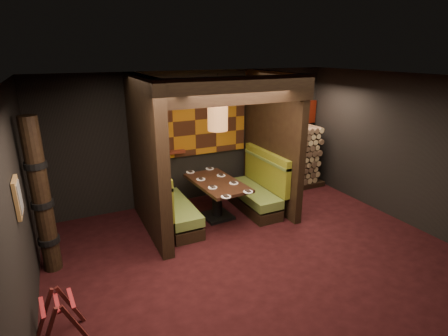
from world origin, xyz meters
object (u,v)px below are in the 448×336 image
luggage_rack (60,317)px  dining_table (217,192)px  pendant_lamp (218,118)px  totem_column (41,198)px  booth_bench_left (171,207)px  firewood_stack (290,158)px  booth_bench_right (256,191)px

luggage_rack → dining_table: bearing=35.5°
pendant_lamp → totem_column: bearing=-171.6°
booth_bench_left → luggage_rack: 2.96m
booth_bench_left → firewood_stack: bearing=12.2°
dining_table → firewood_stack: 2.42m
totem_column → firewood_stack: (5.33, 1.25, -0.44)m
booth_bench_right → pendant_lamp: (-0.94, -0.10, 1.64)m
pendant_lamp → luggage_rack: size_ratio=1.61×
dining_table → luggage_rack: (-2.96, -2.11, -0.23)m
pendant_lamp → firewood_stack: pendant_lamp is taller
dining_table → pendant_lamp: bearing=-90.0°
booth_bench_left → pendant_lamp: pendant_lamp is taller
booth_bench_right → dining_table: 0.95m
booth_bench_right → pendant_lamp: size_ratio=1.55×
booth_bench_right → luggage_rack: (-3.90, -2.17, -0.08)m
dining_table → firewood_stack: size_ratio=0.88×
booth_bench_left → firewood_stack: (3.25, 0.70, 0.35)m
booth_bench_left → booth_bench_right: bearing=0.0°
booth_bench_left → firewood_stack: 3.34m
totem_column → firewood_stack: size_ratio=1.39×
booth_bench_left → dining_table: size_ratio=1.05×
booth_bench_left → firewood_stack: firewood_stack is taller
dining_table → luggage_rack: 3.64m
pendant_lamp → booth_bench_right: bearing=6.2°
booth_bench_left → pendant_lamp: bearing=-6.2°
luggage_rack → totem_column: (-0.08, 1.62, 0.87)m
booth_bench_left → totem_column: bearing=-165.2°
dining_table → booth_bench_right: bearing=3.2°
luggage_rack → firewood_stack: (5.25, 2.87, 0.43)m
dining_table → firewood_stack: (2.30, 0.75, 0.20)m
pendant_lamp → luggage_rack: pendant_lamp is taller
dining_table → luggage_rack: size_ratio=2.38×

